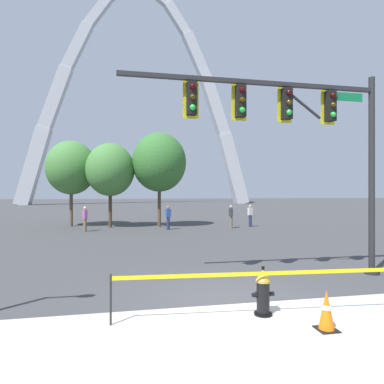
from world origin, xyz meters
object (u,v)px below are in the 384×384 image
monument_arch (139,107)px  pedestrian_walking_right (231,216)px  fire_hydrant (263,292)px  traffic_signal_gantry (300,127)px  traffic_cone_by_hydrant (326,311)px  pedestrian_near_trees (85,219)px  pedestrian_standing_center (168,217)px  pedestrian_walking_left (250,215)px

monument_arch → pedestrian_walking_right: bearing=-84.3°
fire_hydrant → traffic_signal_gantry: size_ratio=0.13×
traffic_cone_by_hydrant → pedestrian_near_trees: (-6.18, 16.29, 0.46)m
monument_arch → pedestrian_standing_center: monument_arch is taller
traffic_cone_by_hydrant → traffic_signal_gantry: (1.41, 3.42, 4.05)m
monument_arch → pedestrian_walking_right: (4.75, -47.60, -19.51)m
fire_hydrant → pedestrian_near_trees: bearing=109.2°
monument_arch → pedestrian_walking_left: size_ratio=30.06×
traffic_signal_gantry → pedestrian_standing_center: 13.62m
traffic_signal_gantry → pedestrian_walking_right: bearing=80.9°
monument_arch → fire_hydrant: bearing=-89.6°
pedestrian_near_trees → pedestrian_walking_left: bearing=3.8°
traffic_cone_by_hydrant → monument_arch: 67.01m
monument_arch → pedestrian_near_trees: bearing=-95.9°
fire_hydrant → monument_arch: 66.09m
pedestrian_standing_center → pedestrian_walking_right: same height
traffic_cone_by_hydrant → fire_hydrant: bearing=132.2°
fire_hydrant → traffic_cone_by_hydrant: (0.83, -0.91, -0.11)m
fire_hydrant → pedestrian_walking_right: 16.03m
traffic_signal_gantry → monument_arch: monument_arch is taller
fire_hydrant → monument_arch: monument_arch is taller
pedestrian_walking_right → fire_hydrant: bearing=-105.6°
fire_hydrant → pedestrian_walking_left: (5.98, 16.13, 0.35)m
fire_hydrant → pedestrian_walking_left: 17.21m
traffic_signal_gantry → pedestrian_standing_center: (-2.29, 12.94, -3.59)m
pedestrian_standing_center → pedestrian_near_trees: size_ratio=1.00×
fire_hydrant → pedestrian_standing_center: size_ratio=0.62×
traffic_signal_gantry → pedestrian_standing_center: traffic_signal_gantry is taller
traffic_signal_gantry → pedestrian_walking_right: traffic_signal_gantry is taller
traffic_cone_by_hydrant → traffic_signal_gantry: traffic_signal_gantry is taller
pedestrian_walking_right → traffic_cone_by_hydrant: bearing=-102.0°
pedestrian_walking_left → pedestrian_standing_center: (-6.03, -0.69, 0.00)m
traffic_cone_by_hydrant → pedestrian_walking_right: bearing=78.0°
traffic_signal_gantry → pedestrian_walking_left: (3.75, 13.62, -3.59)m
monument_arch → pedestrian_walking_left: monument_arch is taller
fire_hydrant → pedestrian_walking_right: bearing=74.4°
fire_hydrant → traffic_signal_gantry: bearing=48.3°
traffic_signal_gantry → monument_arch: (-2.68, 60.53, 15.92)m
pedestrian_walking_left → pedestrian_walking_right: size_ratio=1.00×
pedestrian_walking_right → pedestrian_standing_center: bearing=179.8°
pedestrian_walking_right → pedestrian_near_trees: bearing=-179.7°
monument_arch → pedestrian_walking_left: (6.43, -46.91, -19.51)m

